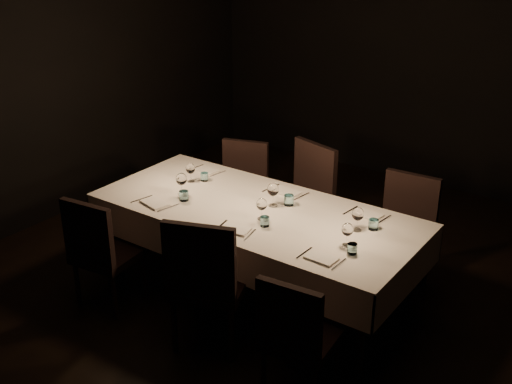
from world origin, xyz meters
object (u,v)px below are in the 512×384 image
Objects in this scene: dining_table at (256,218)px; chair_far_center at (304,196)px; chair_near_right at (296,333)px; chair_far_left at (242,185)px; chair_far_right at (404,227)px; chair_near_left at (100,248)px; chair_near_center at (206,278)px.

chair_far_center is (-0.06, 0.81, -0.13)m from dining_table.
chair_near_right is 2.28m from chair_far_left.
chair_near_right is 0.87× the size of chair_far_center.
chair_far_right is (-0.02, 1.67, 0.03)m from chair_near_right.
chair_near_left is 0.99× the size of chair_far_right.
chair_far_left is (0.14, 1.60, -0.01)m from chair_near_left.
dining_table is at bearing -48.68° from chair_near_right.
chair_near_left is 0.90× the size of chair_near_center.
dining_table is at bearing -101.85° from chair_near_center.
chair_near_right is at bearing -44.25° from chair_far_center.
chair_near_left is 2.38m from chair_far_right.
dining_table is 0.82m from chair_far_center.
chair_far_left is (-1.60, 1.62, 0.01)m from chair_near_right.
chair_far_right is at bearing 17.45° from chair_far_center.
chair_near_left reaches higher than chair_near_right.
chair_near_left is 1.02× the size of chair_far_left.
chair_near_left is 1.74m from chair_near_right.
chair_far_center is at bearing 94.35° from dining_table.
dining_table is 2.46× the size of chair_near_center.
dining_table is 2.49× the size of chair_far_center.
chair_far_right is at bearing -94.62° from chair_near_right.
chair_near_right is (1.74, -0.02, -0.02)m from chair_near_left.
chair_far_center reaches higher than chair_near_right.
chair_near_center reaches higher than chair_far_right.
chair_far_center is (0.80, 1.62, 0.04)m from chair_near_left.
dining_table is 1.23m from chair_near_right.
chair_far_center reaches higher than dining_table.
chair_far_right is at bearing -143.21° from chair_near_left.
chair_near_right is at bearing -92.04° from chair_far_right.
chair_near_left is at bearing -16.62° from chair_near_center.
chair_far_right is (1.58, 0.04, 0.01)m from chair_far_left.
chair_near_left is at bearing -139.13° from chair_far_right.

